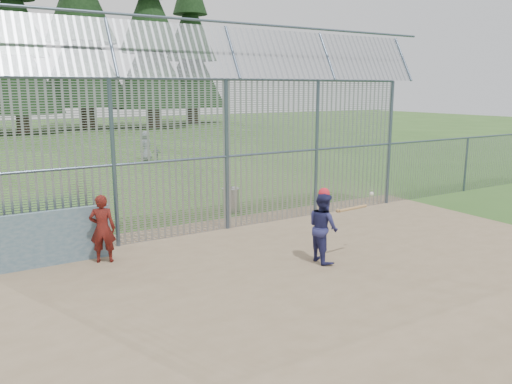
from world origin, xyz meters
TOP-DOWN VIEW (x-y plane):
  - ground at (0.00, 0.00)m, footprint 120.00×120.00m
  - dirt_infield at (0.00, -0.50)m, footprint 14.00×10.00m
  - dugout_wall at (-4.60, 2.90)m, footprint 2.50×0.12m
  - batter at (0.55, 0.08)m, footprint 0.66×0.81m
  - onlooker at (-3.59, 2.53)m, footprint 0.65×0.55m
  - bg_kid_standing at (2.56, 17.61)m, footprint 0.91×0.80m
  - bg_kid_seated at (2.84, 16.85)m, footprint 0.52×0.35m
  - batting_gear at (0.74, 0.04)m, footprint 1.49×0.35m
  - trash_can at (1.02, 5.21)m, footprint 0.56×0.56m
  - backstop_fence at (1.81, 3.43)m, footprint 20.09×0.81m
  - conifer_row at (1.93, 41.51)m, footprint 38.48×12.26m

SIDE VIEW (x-z plane):
  - ground at x=0.00m, z-range 0.00..0.00m
  - dirt_infield at x=0.00m, z-range 0.00..0.02m
  - trash_can at x=1.02m, z-range -0.03..0.79m
  - bg_kid_seated at x=2.84m, z-range 0.00..0.81m
  - dugout_wall at x=-4.60m, z-range 0.02..1.22m
  - onlooker at x=-3.59m, z-range 0.02..1.54m
  - bg_kid_standing at x=2.56m, z-range 0.00..1.56m
  - batter at x=0.55m, z-range 0.02..1.57m
  - batting_gear at x=0.74m, z-range 1.19..1.74m
  - backstop_fence at x=1.81m, z-range -0.29..5.01m
  - conifer_row at x=1.93m, z-range 0.73..20.93m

